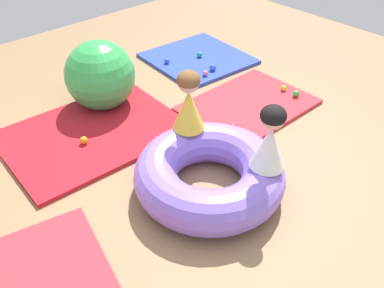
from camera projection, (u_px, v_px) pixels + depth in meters
The scene contains 16 objects.
ground_plane at pixel (214, 196), 3.33m from camera, with size 8.00×8.00×0.00m, color #93704C.
gym_mat_far_left at pixel (93, 133), 3.98m from camera, with size 1.61×1.20×0.04m, color #B21923.
gym_mat_center_rear at pixel (198, 59), 5.27m from camera, with size 1.11×1.12×0.04m, color #2D47B7.
gym_mat_near_left at pixel (248, 105), 4.38m from camera, with size 1.29×0.95×0.04m, color red.
inflatable_cushion at pixel (209, 174), 3.28m from camera, with size 1.19×1.19×0.34m, color #8466E0.
child_in_white at pixel (270, 138), 2.95m from camera, with size 0.37×0.37×0.51m.
child_in_yellow at pixel (189, 101), 3.34m from camera, with size 0.36×0.36×0.52m.
play_ball_blue at pixel (167, 61), 5.10m from camera, with size 0.07×0.07×0.07m, color blue.
play_ball_pink at pixel (205, 73), 4.84m from camera, with size 0.06×0.06×0.06m, color pink.
play_ball_orange at pixel (84, 140), 3.80m from camera, with size 0.07×0.07×0.07m, color orange.
play_ball_red at pixel (232, 128), 3.93m from camera, with size 0.10×0.10×0.10m, color red.
play_ball_green at pixel (296, 94), 4.46m from camera, with size 0.07×0.07×0.07m, color green.
play_ball_teal at pixel (200, 54), 5.23m from camera, with size 0.07×0.07×0.07m, color teal.
play_ball_yellow at pixel (284, 88), 4.57m from camera, with size 0.06×0.06×0.06m, color yellow.
play_ball_blue_second at pixel (213, 67), 4.94m from camera, with size 0.08×0.08×0.08m, color blue.
exercise_ball_large at pixel (100, 75), 4.20m from camera, with size 0.71×0.71×0.71m, color green.
Camera 1 is at (-1.76, -1.66, 2.34)m, focal length 39.28 mm.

